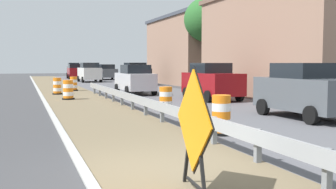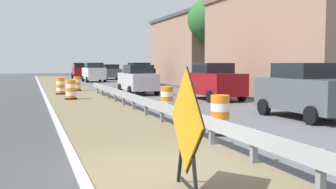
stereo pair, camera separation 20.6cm
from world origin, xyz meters
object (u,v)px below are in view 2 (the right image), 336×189
traffic_barrel_far (61,87)px  car_lead_far_lane (94,72)px  car_lead_near_lane (80,71)px  utility_pole_near (295,23)px  warning_sign_diamond (186,125)px  traffic_barrel_mid (71,91)px  traffic_barrel_farther (77,84)px  car_mid_far_lane (139,74)px  car_trailing_near_lane (214,81)px  car_distant_b (138,79)px  traffic_barrel_nearest (220,117)px  traffic_barrel_close (167,100)px  car_distant_c (111,72)px  car_distant_a (307,91)px  car_trailing_far_lane (78,70)px

traffic_barrel_far → car_lead_far_lane: 17.91m
car_lead_near_lane → utility_pole_near: utility_pole_near is taller
warning_sign_diamond → traffic_barrel_mid: bearing=-84.6°
traffic_barrel_farther → car_mid_far_lane: car_mid_far_lane is taller
car_trailing_near_lane → car_distant_b: car_trailing_near_lane is taller
traffic_barrel_nearest → car_lead_near_lane: car_lead_near_lane is taller
traffic_barrel_far → car_mid_far_lane: (7.96, 9.60, 0.56)m
warning_sign_diamond → traffic_barrel_farther: 24.76m
traffic_barrel_close → traffic_barrel_mid: bearing=116.5°
car_distant_c → car_lead_near_lane: bearing=-138.8°
traffic_barrel_mid → car_mid_far_lane: 15.73m
utility_pole_near → car_distant_a: bearing=-121.7°
car_trailing_near_lane → car_distant_b: 6.21m
car_mid_far_lane → car_distant_c: 13.83m
car_lead_far_lane → car_mid_far_lane: car_lead_far_lane is taller
traffic_barrel_close → utility_pole_near: 8.23m
car_distant_c → utility_pole_near: size_ratio=0.58×
traffic_barrel_close → car_distant_a: 5.81m
traffic_barrel_close → car_lead_near_lane: car_lead_near_lane is taller
warning_sign_diamond → car_mid_far_lane: bearing=-98.7°
traffic_barrel_mid → car_trailing_far_lane: car_trailing_far_lane is taller
traffic_barrel_close → car_lead_near_lane: bearing=88.8°
car_trailing_far_lane → utility_pole_near: utility_pole_near is taller
car_lead_far_lane → car_distant_c: bearing=-29.6°
traffic_barrel_close → car_mid_far_lane: (4.26, 20.58, 0.60)m
traffic_barrel_nearest → car_trailing_near_lane: bearing=65.3°
traffic_barrel_mid → car_trailing_far_lane: size_ratio=0.26×
traffic_barrel_close → car_mid_far_lane: 21.03m
warning_sign_diamond → traffic_barrel_close: size_ratio=1.95×
car_distant_c → utility_pole_near: (3.02, -33.34, 3.16)m
traffic_barrel_nearest → traffic_barrel_close: 6.14m
traffic_barrel_far → warning_sign_diamond: bearing=-88.9°
car_lead_near_lane → car_distant_c: size_ratio=0.92×
warning_sign_diamond → car_trailing_near_lane: car_trailing_near_lane is taller
traffic_barrel_nearest → car_distant_a: bearing=24.0°
car_distant_a → traffic_barrel_far: bearing=-154.0°
traffic_barrel_nearest → traffic_barrel_farther: traffic_barrel_nearest is taller
traffic_barrel_nearest → car_mid_far_lane: bearing=79.9°
traffic_barrel_farther → car_trailing_far_lane: bearing=83.4°
utility_pole_near → car_trailing_near_lane: bearing=137.0°
traffic_barrel_close → traffic_barrel_mid: size_ratio=0.93×
car_distant_a → car_distant_c: 38.48m
car_distant_a → warning_sign_diamond: bearing=-50.3°
car_lead_near_lane → car_lead_far_lane: 10.18m
car_trailing_near_lane → car_lead_far_lane: 24.44m
traffic_barrel_far → car_distant_a: 16.98m
traffic_barrel_close → car_lead_far_lane: bearing=87.8°
traffic_barrel_far → car_distant_b: bearing=-17.5°
car_lead_near_lane → traffic_barrel_farther: bearing=173.9°
car_lead_near_lane → car_distant_a: (3.29, -42.49, 0.02)m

